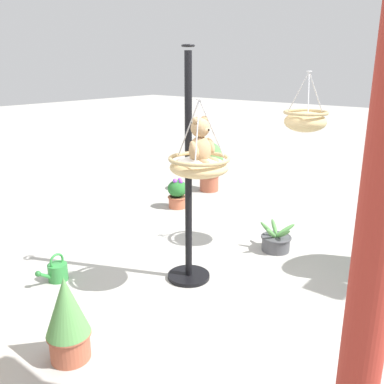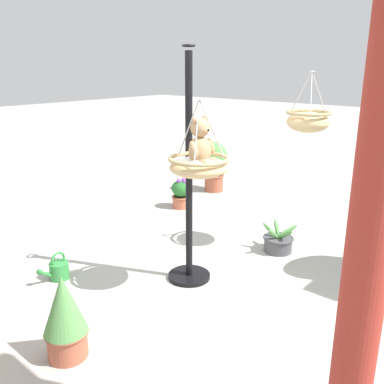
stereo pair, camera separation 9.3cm
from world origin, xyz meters
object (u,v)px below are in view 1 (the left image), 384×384
(teddy_bear, at_px, (201,145))
(potted_plant_conical_shrub, at_px, (177,193))
(hanging_basket_with_teddy, at_px, (199,165))
(display_pole_central, at_px, (189,214))
(watering_can, at_px, (57,271))
(hanging_basket_left_high, at_px, (305,120))
(potted_plant_small_succulent, at_px, (67,318))
(greenhouse_pillar_left, at_px, (378,234))
(potted_plant_bushy_green, at_px, (209,164))
(potted_plant_flowering_red, at_px, (276,241))

(teddy_bear, distance_m, potted_plant_conical_shrub, 2.86)
(teddy_bear, bearing_deg, hanging_basket_with_teddy, -90.00)
(display_pole_central, bearing_deg, hanging_basket_with_teddy, 59.04)
(hanging_basket_with_teddy, xyz_separation_m, watering_can, (0.76, -1.27, -1.18))
(display_pole_central, height_order, teddy_bear, display_pole_central)
(hanging_basket_left_high, height_order, potted_plant_small_succulent, hanging_basket_left_high)
(display_pole_central, xyz_separation_m, potted_plant_conical_shrub, (-1.64, -1.58, -0.48))
(teddy_bear, xyz_separation_m, watering_can, (0.76, -1.29, -1.37))
(teddy_bear, relative_size, hanging_basket_left_high, 0.67)
(display_pole_central, height_order, greenhouse_pillar_left, greenhouse_pillar_left)
(teddy_bear, height_order, potted_plant_small_succulent, teddy_bear)
(teddy_bear, distance_m, hanging_basket_left_high, 1.55)
(display_pole_central, distance_m, hanging_basket_with_teddy, 0.64)
(potted_plant_bushy_green, bearing_deg, potted_plant_conical_shrub, 9.33)
(display_pole_central, bearing_deg, greenhouse_pillar_left, 62.69)
(greenhouse_pillar_left, distance_m, potted_plant_small_succulent, 2.26)
(greenhouse_pillar_left, xyz_separation_m, potted_plant_bushy_green, (-3.75, -3.81, -0.89))
(greenhouse_pillar_left, distance_m, potted_plant_bushy_green, 5.42)
(hanging_basket_left_high, xyz_separation_m, potted_plant_small_succulent, (2.91, -0.45, -1.22))
(teddy_bear, relative_size, potted_plant_conical_shrub, 0.92)
(watering_can, bearing_deg, greenhouse_pillar_left, 87.16)
(potted_plant_small_succulent, distance_m, potted_plant_conical_shrub, 3.60)
(hanging_basket_left_high, relative_size, potted_plant_bushy_green, 0.76)
(potted_plant_small_succulent, bearing_deg, watering_can, -119.41)
(display_pole_central, bearing_deg, hanging_basket_left_high, 157.98)
(hanging_basket_with_teddy, relative_size, watering_can, 2.00)
(potted_plant_small_succulent, bearing_deg, potted_plant_flowering_red, 174.20)
(hanging_basket_with_teddy, distance_m, potted_plant_bushy_green, 3.57)
(hanging_basket_left_high, xyz_separation_m, potted_plant_conical_shrub, (-0.27, -2.14, -1.33))
(potted_plant_conical_shrub, relative_size, watering_can, 1.37)
(hanging_basket_with_teddy, bearing_deg, teddy_bear, 90.00)
(potted_plant_conical_shrub, bearing_deg, potted_plant_flowering_red, 77.13)
(hanging_basket_left_high, distance_m, potted_plant_conical_shrub, 2.53)
(potted_plant_flowering_red, relative_size, watering_can, 1.27)
(greenhouse_pillar_left, distance_m, watering_can, 3.33)
(potted_plant_conical_shrub, bearing_deg, hanging_basket_left_high, 82.85)
(potted_plant_conical_shrub, xyz_separation_m, watering_can, (2.55, 0.56, -0.13))
(hanging_basket_left_high, bearing_deg, greenhouse_pillar_left, 31.66)
(hanging_basket_with_teddy, relative_size, potted_plant_flowering_red, 1.57)
(teddy_bear, distance_m, potted_plant_flowering_red, 1.90)
(potted_plant_conical_shrub, bearing_deg, potted_plant_bushy_green, -170.67)
(potted_plant_flowering_red, bearing_deg, hanging_basket_left_high, 136.18)
(display_pole_central, xyz_separation_m, potted_plant_flowering_red, (-1.19, 0.38, -0.59))
(potted_plant_flowering_red, xyz_separation_m, potted_plant_small_succulent, (2.73, -0.28, 0.22))
(hanging_basket_left_high, bearing_deg, potted_plant_flowering_red, -43.82)
(display_pole_central, height_order, potted_plant_flowering_red, display_pole_central)
(hanging_basket_left_high, distance_m, potted_plant_small_succulent, 3.19)
(potted_plant_bushy_green, bearing_deg, watering_can, 11.53)
(potted_plant_conical_shrub, height_order, watering_can, potted_plant_conical_shrub)
(teddy_bear, height_order, greenhouse_pillar_left, greenhouse_pillar_left)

